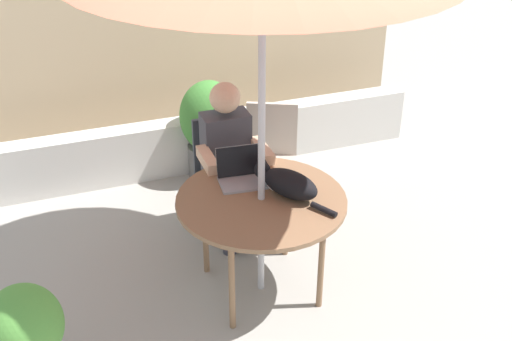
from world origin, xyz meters
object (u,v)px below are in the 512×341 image
(laptop, at_px, (241,171))
(cat, at_px, (287,183))
(chair_occupied, at_px, (223,166))
(potted_plant_near_fence, at_px, (27,338))
(chair_empty, at_px, (271,151))
(patio_table, at_px, (261,206))
(potted_plant_by_chair, at_px, (210,127))
(person_seated, at_px, (229,155))

(laptop, relative_size, cat, 0.54)
(chair_occupied, xyz_separation_m, potted_plant_near_fence, (-1.50, -1.30, -0.08))
(chair_empty, height_order, cat, cat)
(cat, distance_m, potted_plant_near_fence, 1.77)
(patio_table, distance_m, laptop, 0.29)
(chair_empty, distance_m, potted_plant_by_chair, 0.72)
(laptop, xyz_separation_m, potted_plant_by_chair, (0.16, 1.32, -0.31))
(cat, relative_size, potted_plant_near_fence, 0.78)
(chair_occupied, relative_size, cat, 1.49)
(laptop, bearing_deg, person_seated, 83.29)
(chair_occupied, relative_size, laptop, 2.75)
(laptop, bearing_deg, patio_table, -79.50)
(chair_empty, xyz_separation_m, potted_plant_by_chair, (-0.31, 0.65, -0.04))
(patio_table, height_order, potted_plant_by_chair, potted_plant_by_chair)
(cat, bearing_deg, chair_occupied, 101.40)
(patio_table, bearing_deg, chair_empty, 65.64)
(chair_occupied, height_order, person_seated, person_seated)
(chair_occupied, bearing_deg, potted_plant_near_fence, -139.06)
(chair_empty, relative_size, laptop, 2.75)
(patio_table, bearing_deg, cat, -2.32)
(laptop, xyz_separation_m, cat, (0.22, -0.27, 0.02))
(potted_plant_near_fence, bearing_deg, patio_table, 17.08)
(cat, height_order, potted_plant_near_fence, cat)
(patio_table, relative_size, potted_plant_by_chair, 1.23)
(potted_plant_near_fence, distance_m, potted_plant_by_chair, 2.61)
(patio_table, relative_size, chair_occupied, 1.23)
(patio_table, distance_m, person_seated, 0.68)
(person_seated, xyz_separation_m, laptop, (-0.05, -0.42, 0.10))
(person_seated, bearing_deg, potted_plant_near_fence, -142.68)
(chair_empty, xyz_separation_m, potted_plant_near_fence, (-1.92, -1.40, -0.08))
(chair_occupied, distance_m, chair_empty, 0.43)
(patio_table, bearing_deg, chair_occupied, 90.00)
(chair_occupied, height_order, cat, cat)
(patio_table, relative_size, potted_plant_near_fence, 1.43)
(patio_table, xyz_separation_m, potted_plant_by_chair, (0.11, 1.59, -0.19))
(patio_table, distance_m, chair_empty, 1.04)
(person_seated, bearing_deg, laptop, -96.71)
(potted_plant_near_fence, bearing_deg, laptop, 26.58)
(chair_occupied, height_order, potted_plant_near_fence, chair_occupied)
(patio_table, bearing_deg, potted_plant_near_fence, -162.92)
(chair_empty, distance_m, person_seated, 0.52)
(patio_table, height_order, chair_occupied, chair_occupied)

